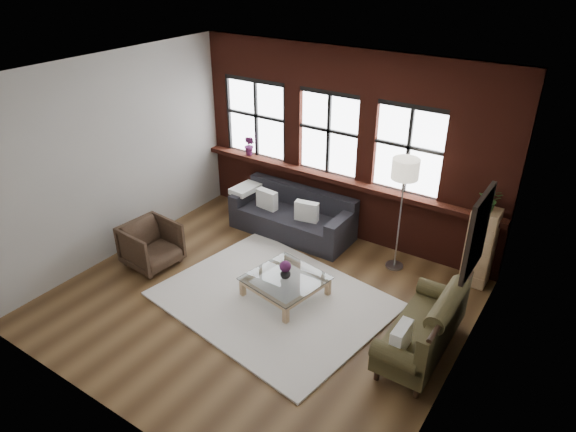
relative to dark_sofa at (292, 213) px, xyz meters
The scene contains 26 objects.
floor 2.06m from the dark_sofa, 70.32° to the right, with size 5.50×5.50×0.00m, color #49311B.
ceiling 3.46m from the dark_sofa, 70.32° to the right, with size 5.50×5.50×0.00m, color white.
wall_back 1.51m from the dark_sofa, 41.44° to the left, with size 5.50×5.50×0.00m, color #A4A098.
wall_front 4.61m from the dark_sofa, 81.22° to the right, with size 5.50×5.50×0.00m, color #A4A098.
wall_left 3.06m from the dark_sofa, 137.46° to the right, with size 5.00×5.00×0.00m, color #A4A098.
wall_right 4.10m from the dark_sofa, 28.99° to the right, with size 5.00×5.00×0.00m, color #A4A098.
brick_backwall 1.49m from the dark_sofa, 38.47° to the left, with size 5.50×0.12×3.20m, color #491A11, non-canonical shape.
sill_ledge 1.04m from the dark_sofa, 33.51° to the left, with size 5.50×0.30×0.08m, color #491A11.
window_left 1.85m from the dark_sofa, 153.85° to the left, with size 1.38×0.10×1.50m, color black, non-canonical shape.
window_mid 1.52m from the dark_sofa, 55.38° to the left, with size 1.38×0.10×1.50m, color black, non-canonical shape.
window_right 2.31m from the dark_sofa, 17.17° to the left, with size 1.38×0.10×1.50m, color black, non-canonical shape.
wall_poster 4.03m from the dark_sofa, 25.20° to the right, with size 0.05×0.74×0.94m, color black, non-canonical shape.
shag_rug 2.01m from the dark_sofa, 64.75° to the right, with size 3.07×2.41×0.03m, color silver.
dark_sofa is the anchor object (origin of this frame).
pillow_a 0.51m from the dark_sofa, 167.79° to the right, with size 0.40×0.14×0.34m, color white.
pillow_b 0.42m from the dark_sofa, 15.55° to the right, with size 0.40×0.14×0.34m, color white.
vintage_settee 3.40m from the dark_sofa, 28.72° to the right, with size 0.74×1.67×0.89m, color #3E371C, non-canonical shape.
pillow_settee 3.61m from the dark_sofa, 36.46° to the right, with size 0.14×0.38×0.34m, color white.
armchair 2.45m from the dark_sofa, 122.25° to the right, with size 0.76×0.79×0.72m, color #332419.
coffee_table 1.87m from the dark_sofa, 59.75° to the right, with size 1.00×1.00×0.34m, color tan, non-canonical shape.
vase 1.86m from the dark_sofa, 59.75° to the right, with size 0.15×0.15×0.16m, color #B2B2B2.
flowers 1.86m from the dark_sofa, 59.75° to the right, with size 0.17×0.17×0.17m, color #5D2053.
drawer_chest 3.14m from the dark_sofa, ahead, with size 0.38×0.38×1.22m, color tan.
potted_plant_top 3.30m from the dark_sofa, ahead, with size 0.32×0.28×0.35m, color #2D5923.
floor_lamp 2.04m from the dark_sofa, ahead, with size 0.40×0.40×1.99m, color #A5A5A8, non-canonical shape.
sill_plant 1.56m from the dark_sofa, 160.92° to the left, with size 0.21×0.17×0.38m, color #5D2053.
Camera 1 is at (3.65, -4.74, 4.58)m, focal length 32.00 mm.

